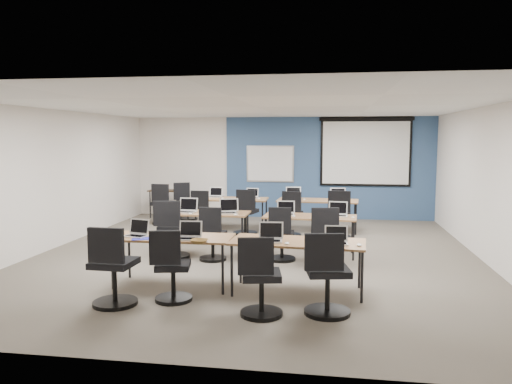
% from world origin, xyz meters
% --- Properties ---
extents(floor, '(8.00, 9.00, 0.02)m').
position_xyz_m(floor, '(0.00, 0.00, 0.00)').
color(floor, '#6B6354').
rests_on(floor, ground).
extents(ceiling, '(8.00, 9.00, 0.02)m').
position_xyz_m(ceiling, '(0.00, 0.00, 2.70)').
color(ceiling, white).
rests_on(ceiling, ground).
extents(wall_back, '(8.00, 0.04, 2.70)m').
position_xyz_m(wall_back, '(0.00, 4.50, 1.35)').
color(wall_back, beige).
rests_on(wall_back, ground).
extents(wall_front, '(8.00, 0.04, 2.70)m').
position_xyz_m(wall_front, '(0.00, -4.50, 1.35)').
color(wall_front, beige).
rests_on(wall_front, ground).
extents(wall_left, '(0.04, 9.00, 2.70)m').
position_xyz_m(wall_left, '(-4.00, 0.00, 1.35)').
color(wall_left, beige).
rests_on(wall_left, ground).
extents(wall_right, '(0.04, 9.00, 2.70)m').
position_xyz_m(wall_right, '(4.00, 0.00, 1.35)').
color(wall_right, beige).
rests_on(wall_right, ground).
extents(blue_accent_panel, '(5.50, 0.04, 2.70)m').
position_xyz_m(blue_accent_panel, '(1.25, 4.47, 1.35)').
color(blue_accent_panel, '#3D5977').
rests_on(blue_accent_panel, wall_back).
extents(whiteboard, '(1.28, 0.03, 0.98)m').
position_xyz_m(whiteboard, '(-0.30, 4.43, 1.45)').
color(whiteboard, '#AFAFAF').
rests_on(whiteboard, wall_back).
extents(projector_screen, '(2.40, 0.10, 1.82)m').
position_xyz_m(projector_screen, '(2.20, 4.41, 1.89)').
color(projector_screen, black).
rests_on(projector_screen, wall_back).
extents(training_table_front_left, '(1.73, 0.72, 0.73)m').
position_xyz_m(training_table_front_left, '(-0.90, -2.03, 0.68)').
color(training_table_front_left, '#9D6E44').
rests_on(training_table_front_left, floor).
extents(training_table_front_right, '(1.85, 0.77, 0.73)m').
position_xyz_m(training_table_front_right, '(0.91, -2.07, 0.69)').
color(training_table_front_right, olive).
rests_on(training_table_front_right, floor).
extents(training_table_mid_left, '(1.71, 0.71, 0.73)m').
position_xyz_m(training_table_mid_left, '(-1.05, 0.31, 0.68)').
color(training_table_mid_left, '#A56138').
rests_on(training_table_mid_left, floor).
extents(training_table_mid_right, '(1.68, 0.70, 0.73)m').
position_xyz_m(training_table_mid_right, '(0.97, 0.19, 0.68)').
color(training_table_mid_right, brown).
rests_on(training_table_mid_right, floor).
extents(training_table_back_left, '(1.88, 0.78, 0.73)m').
position_xyz_m(training_table_back_left, '(-1.07, 2.54, 0.69)').
color(training_table_back_left, brown).
rests_on(training_table_back_left, floor).
extents(training_table_back_right, '(1.83, 0.76, 0.73)m').
position_xyz_m(training_table_back_right, '(1.04, 2.59, 0.69)').
color(training_table_back_right, brown).
rests_on(training_table_back_right, floor).
extents(laptop_0, '(0.32, 0.27, 0.24)m').
position_xyz_m(laptop_0, '(-1.42, -2.10, 0.79)').
color(laptop_0, '#B2B2B2').
rests_on(laptop_0, training_table_front_left).
extents(mouse_0, '(0.06, 0.10, 0.03)m').
position_xyz_m(mouse_0, '(-1.13, -2.24, 0.74)').
color(mouse_0, white).
rests_on(mouse_0, training_table_front_left).
extents(task_chair_0, '(0.58, 0.58, 1.05)m').
position_xyz_m(task_chair_0, '(-1.38, -3.01, 0.44)').
color(task_chair_0, black).
rests_on(task_chair_0, floor).
extents(laptop_1, '(0.33, 0.28, 0.25)m').
position_xyz_m(laptop_1, '(-0.62, -2.17, 0.79)').
color(laptop_1, '#A3A3A9').
rests_on(laptop_1, training_table_front_left).
extents(mouse_1, '(0.07, 0.10, 0.03)m').
position_xyz_m(mouse_1, '(-0.34, -2.32, 0.74)').
color(mouse_1, white).
rests_on(mouse_1, training_table_front_left).
extents(task_chair_1, '(0.49, 0.49, 0.98)m').
position_xyz_m(task_chair_1, '(-0.70, -2.73, 0.40)').
color(task_chair_1, black).
rests_on(task_chair_1, floor).
extents(laptop_2, '(0.34, 0.29, 0.26)m').
position_xyz_m(laptop_2, '(0.53, -2.14, 0.79)').
color(laptop_2, silver).
rests_on(laptop_2, training_table_front_right).
extents(mouse_2, '(0.09, 0.11, 0.03)m').
position_xyz_m(mouse_2, '(0.78, -2.31, 0.74)').
color(mouse_2, white).
rests_on(mouse_2, training_table_front_right).
extents(task_chair_2, '(0.52, 0.52, 1.00)m').
position_xyz_m(task_chair_2, '(0.53, -3.10, 0.41)').
color(task_chair_2, black).
rests_on(task_chair_2, floor).
extents(laptop_3, '(0.31, 0.26, 0.24)m').
position_xyz_m(laptop_3, '(1.43, -2.17, 0.79)').
color(laptop_3, '#A3A4B1').
rests_on(laptop_3, training_table_front_right).
extents(mouse_3, '(0.07, 0.11, 0.04)m').
position_xyz_m(mouse_3, '(1.73, -2.28, 0.74)').
color(mouse_3, white).
rests_on(mouse_3, training_table_front_right).
extents(task_chair_3, '(0.57, 0.57, 1.04)m').
position_xyz_m(task_chair_3, '(1.32, -2.94, 0.43)').
color(task_chair_3, black).
rests_on(task_chair_3, floor).
extents(laptop_4, '(0.36, 0.30, 0.27)m').
position_xyz_m(laptop_4, '(-1.37, 0.27, 0.80)').
color(laptop_4, '#AFAFBC').
rests_on(laptop_4, training_table_mid_left).
extents(mouse_4, '(0.07, 0.10, 0.03)m').
position_xyz_m(mouse_4, '(-1.24, 0.03, 0.74)').
color(mouse_4, white).
rests_on(mouse_4, training_table_mid_left).
extents(task_chair_4, '(0.58, 0.58, 1.05)m').
position_xyz_m(task_chair_4, '(-1.45, -0.42, 0.44)').
color(task_chair_4, black).
rests_on(task_chair_4, floor).
extents(laptop_5, '(0.36, 0.30, 0.27)m').
position_xyz_m(laptop_5, '(-0.58, 0.28, 0.80)').
color(laptop_5, '#B6B6B6').
rests_on(laptop_5, training_table_mid_left).
extents(mouse_5, '(0.06, 0.10, 0.04)m').
position_xyz_m(mouse_5, '(-0.38, 0.02, 0.74)').
color(mouse_5, white).
rests_on(mouse_5, training_table_mid_left).
extents(task_chair_5, '(0.48, 0.48, 0.97)m').
position_xyz_m(task_chair_5, '(-0.70, -0.50, 0.40)').
color(task_chair_5, black).
rests_on(task_chair_5, floor).
extents(laptop_6, '(0.33, 0.28, 0.25)m').
position_xyz_m(laptop_6, '(0.52, 0.27, 0.79)').
color(laptop_6, silver).
rests_on(laptop_6, training_table_mid_right).
extents(mouse_6, '(0.07, 0.10, 0.03)m').
position_xyz_m(mouse_6, '(0.69, 0.04, 0.74)').
color(mouse_6, white).
rests_on(mouse_6, training_table_mid_right).
extents(task_chair_6, '(0.48, 0.48, 0.97)m').
position_xyz_m(task_chair_6, '(0.50, -0.33, 0.40)').
color(task_chair_6, black).
rests_on(task_chair_6, floor).
extents(laptop_7, '(0.34, 0.29, 0.26)m').
position_xyz_m(laptop_7, '(1.48, 0.25, 0.79)').
color(laptop_7, silver).
rests_on(laptop_7, training_table_mid_right).
extents(mouse_7, '(0.06, 0.09, 0.03)m').
position_xyz_m(mouse_7, '(1.74, 0.06, 0.74)').
color(mouse_7, white).
rests_on(mouse_7, training_table_mid_right).
extents(task_chair_7, '(0.55, 0.55, 1.03)m').
position_xyz_m(task_chair_7, '(1.29, -0.66, 0.43)').
color(task_chair_7, black).
rests_on(task_chair_7, floor).
extents(laptop_8, '(0.31, 0.27, 0.24)m').
position_xyz_m(laptop_8, '(-1.41, 2.72, 0.79)').
color(laptop_8, '#AEAEBB').
rests_on(laptop_8, training_table_back_left).
extents(mouse_8, '(0.07, 0.10, 0.03)m').
position_xyz_m(mouse_8, '(-1.17, 2.45, 0.74)').
color(mouse_8, white).
rests_on(mouse_8, training_table_back_left).
extents(task_chair_8, '(0.50, 0.50, 0.98)m').
position_xyz_m(task_chair_8, '(-1.55, 1.96, 0.40)').
color(task_chair_8, black).
rests_on(task_chair_8, floor).
extents(laptop_9, '(0.30, 0.25, 0.23)m').
position_xyz_m(laptop_9, '(-0.52, 2.73, 0.79)').
color(laptop_9, '#BDBDBD').
rests_on(laptop_9, training_table_back_left).
extents(mouse_9, '(0.09, 0.12, 0.04)m').
position_xyz_m(mouse_9, '(-0.32, 2.52, 0.74)').
color(mouse_9, white).
rests_on(mouse_9, training_table_back_left).
extents(task_chair_9, '(0.55, 0.55, 1.02)m').
position_xyz_m(task_chair_9, '(-0.54, 1.92, 0.42)').
color(task_chair_9, black).
rests_on(task_chair_9, floor).
extents(laptop_10, '(0.36, 0.30, 0.27)m').
position_xyz_m(laptop_10, '(0.46, 2.77, 0.80)').
color(laptop_10, '#B5B5BB').
rests_on(laptop_10, training_table_back_right).
extents(mouse_10, '(0.08, 0.10, 0.03)m').
position_xyz_m(mouse_10, '(0.73, 2.51, 0.74)').
color(mouse_10, white).
rests_on(mouse_10, training_table_back_right).
extents(task_chair_10, '(0.54, 0.53, 1.01)m').
position_xyz_m(task_chair_10, '(0.46, 1.85, 0.42)').
color(task_chair_10, black).
rests_on(task_chair_10, floor).
extents(laptop_11, '(0.36, 0.30, 0.27)m').
position_xyz_m(laptop_11, '(1.50, 2.69, 0.80)').
color(laptop_11, '#B5B5B5').
rests_on(laptop_11, training_table_back_right).
extents(mouse_11, '(0.07, 0.10, 0.04)m').
position_xyz_m(mouse_11, '(1.57, 2.44, 0.74)').
color(mouse_11, white).
rests_on(mouse_11, training_table_back_right).
extents(task_chair_11, '(0.58, 0.58, 1.05)m').
position_xyz_m(task_chair_11, '(1.50, 1.76, 0.44)').
color(task_chair_11, black).
rests_on(task_chair_11, floor).
extents(blue_mousepad, '(0.28, 0.26, 0.01)m').
position_xyz_m(blue_mousepad, '(-1.30, -2.28, 0.73)').
color(blue_mousepad, '#202299').
rests_on(blue_mousepad, training_table_front_left).
extents(snack_bowl, '(0.28, 0.28, 0.06)m').
position_xyz_m(snack_bowl, '(-0.39, -2.45, 0.76)').
color(snack_bowl, '#9A5D2C').
rests_on(snack_bowl, training_table_front_left).
extents(snack_plate, '(0.20, 0.20, 0.01)m').
position_xyz_m(snack_plate, '(0.46, -2.30, 0.74)').
color(snack_plate, white).
rests_on(snack_plate, training_table_front_right).
extents(coffee_cup, '(0.06, 0.06, 0.05)m').
position_xyz_m(coffee_cup, '(0.54, -2.29, 0.77)').
color(coffee_cup, silver).
rests_on(coffee_cup, snack_plate).
extents(utility_table, '(0.87, 0.48, 0.75)m').
position_xyz_m(utility_table, '(-3.09, 3.97, 0.65)').
color(utility_table, black).
rests_on(utility_table, floor).
extents(spare_chair_a, '(0.56, 0.52, 1.00)m').
position_xyz_m(spare_chair_a, '(-2.42, 3.65, 0.41)').
color(spare_chair_a, black).
rests_on(spare_chair_a, floor).
extents(spare_chair_b, '(0.55, 0.55, 1.02)m').
position_xyz_m(spare_chair_b, '(-2.82, 2.92, 0.42)').
color(spare_chair_b, black).
rests_on(spare_chair_b, floor).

